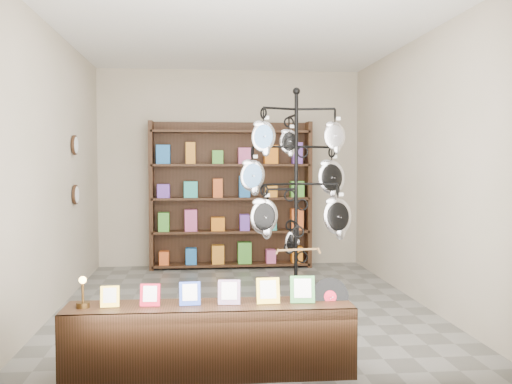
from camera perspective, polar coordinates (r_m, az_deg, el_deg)
ground at (r=6.50m, az=-1.36°, el=-11.19°), size 5.00×5.00×0.00m
room_envelope at (r=6.30m, az=-1.38°, el=5.34°), size 5.00×5.00×5.00m
display_tree at (r=5.91m, az=4.03°, el=0.77°), size 1.21×1.06×2.36m
front_shelf at (r=4.43m, az=-4.64°, el=-14.45°), size 2.15×0.46×0.76m
back_shelving at (r=8.61m, az=-2.53°, el=-0.76°), size 2.42×0.36×2.20m
wall_clocks at (r=7.24m, az=-17.63°, el=2.12°), size 0.03×0.24×0.84m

